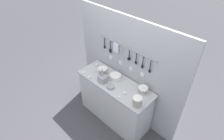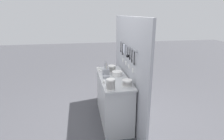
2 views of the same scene
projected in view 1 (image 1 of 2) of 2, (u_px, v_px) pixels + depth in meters
name	position (u px, v px, depth m)	size (l,w,h in m)	color
ground_plane	(114.00, 116.00, 3.74)	(20.00, 20.00, 0.00)	#424247
counter	(114.00, 101.00, 3.47)	(1.43, 0.52, 0.89)	#B7BABC
back_wall	(126.00, 70.00, 3.30)	(2.23, 0.11, 1.99)	#A8AAB2
bowl_stack_wide_centre	(143.00, 90.00, 2.97)	(0.16, 0.16, 0.10)	white
bowl_stack_back_corner	(137.00, 102.00, 2.72)	(0.14, 0.14, 0.17)	white
bowl_stack_short_front	(103.00, 71.00, 3.34)	(0.16, 0.16, 0.13)	white
plate_stack	(115.00, 77.00, 3.25)	(0.20, 0.20, 0.08)	white
steel_mixing_bowl	(110.00, 87.00, 3.08)	(0.13, 0.13, 0.04)	#93969E
cutlery_caddy	(103.00, 79.00, 3.18)	(0.13, 0.13, 0.28)	#93969E
cup_beside_plates	(97.00, 65.00, 3.57)	(0.04, 0.04, 0.04)	white
cup_edge_far	(124.00, 93.00, 2.96)	(0.04, 0.04, 0.04)	white
cup_front_left	(90.00, 77.00, 3.28)	(0.04, 0.04, 0.04)	white
cup_back_left	(119.00, 97.00, 2.89)	(0.04, 0.04, 0.04)	white
cup_mid_row	(84.00, 73.00, 3.37)	(0.04, 0.04, 0.04)	white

